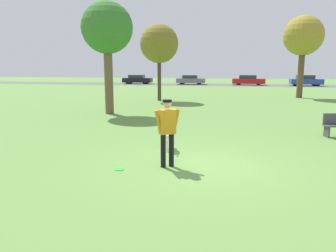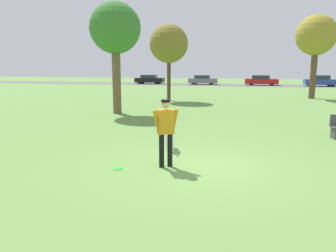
# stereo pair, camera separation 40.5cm
# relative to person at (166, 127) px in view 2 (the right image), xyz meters

# --- Properties ---
(ground_plane) EXTENTS (120.00, 120.00, 0.00)m
(ground_plane) POSITION_rel_person_xyz_m (0.87, 0.28, -1.02)
(ground_plane) COLOR #608C42
(far_road_strip) EXTENTS (120.00, 6.00, 0.01)m
(far_road_strip) POSITION_rel_person_xyz_m (0.87, 37.25, -1.01)
(far_road_strip) COLOR #5B5B59
(far_road_strip) RESTS_ON ground_plane
(person) EXTENTS (0.62, 0.41, 1.72)m
(person) POSITION_rel_person_xyz_m (0.00, 0.00, 0.00)
(person) COLOR black
(person) RESTS_ON ground_plane
(dog) EXTENTS (0.49, 1.06, 0.66)m
(dog) POSITION_rel_person_xyz_m (-0.31, 1.73, -0.56)
(dog) COLOR silver
(dog) RESTS_ON ground_plane
(frisbee) EXTENTS (0.24, 0.24, 0.02)m
(frisbee) POSITION_rel_person_xyz_m (-1.13, -0.47, -1.01)
(frisbee) COLOR #33D838
(frisbee) RESTS_ON ground_plane
(tree_far_right) EXTENTS (3.07, 3.07, 6.40)m
(tree_far_right) POSITION_rel_person_xyz_m (6.88, 20.00, 3.76)
(tree_far_right) COLOR brown
(tree_far_right) RESTS_ON ground_plane
(tree_near_left) EXTENTS (2.67, 2.67, 5.81)m
(tree_near_left) POSITION_rel_person_xyz_m (-4.88, 8.69, 3.36)
(tree_near_left) COLOR brown
(tree_near_left) RESTS_ON ground_plane
(tree_far_left) EXTENTS (2.77, 2.77, 5.49)m
(tree_far_left) POSITION_rel_person_xyz_m (-3.69, 15.71, 3.06)
(tree_far_left) COLOR #4C3826
(tree_far_left) RESTS_ON ground_plane
(parked_car_black) EXTENTS (4.14, 1.91, 1.27)m
(parked_car_black) POSITION_rel_person_xyz_m (-11.73, 37.40, -0.38)
(parked_car_black) COLOR black
(parked_car_black) RESTS_ON ground_plane
(parked_car_grey) EXTENTS (3.98, 1.97, 1.27)m
(parked_car_grey) POSITION_rel_person_xyz_m (-4.09, 37.49, -0.38)
(parked_car_grey) COLOR slate
(parked_car_grey) RESTS_ON ground_plane
(parked_car_red) EXTENTS (4.31, 1.90, 1.32)m
(parked_car_red) POSITION_rel_person_xyz_m (3.68, 37.49, -0.37)
(parked_car_red) COLOR red
(parked_car_red) RESTS_ON ground_plane
(parked_car_blue) EXTENTS (3.96, 1.91, 1.37)m
(parked_car_blue) POSITION_rel_person_xyz_m (10.81, 36.89, -0.34)
(parked_car_blue) COLOR #284293
(parked_car_blue) RESTS_ON ground_plane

